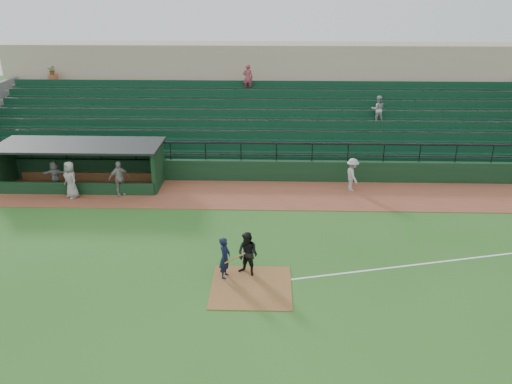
{
  "coord_description": "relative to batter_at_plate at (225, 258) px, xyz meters",
  "views": [
    {
      "loc": [
        0.67,
        -17.45,
        10.58
      ],
      "look_at": [
        0.0,
        5.0,
        1.4
      ],
      "focal_mm": 36.17,
      "sensor_mm": 36.0,
      "label": 1
    }
  ],
  "objects": [
    {
      "name": "dugout",
      "position": [
        -8.72,
        9.86,
        0.49
      ],
      "size": [
        8.9,
        3.2,
        2.42
      ],
      "color": "black",
      "rests_on": "ground"
    },
    {
      "name": "umpire",
      "position": [
        0.86,
        0.22,
        0.05
      ],
      "size": [
        1.09,
        1.02,
        1.78
      ],
      "primitive_type": "imported",
      "rotation": [
        0.0,
        0.0,
        -0.53
      ],
      "color": "black",
      "rests_on": "ground"
    },
    {
      "name": "ground",
      "position": [
        1.03,
        0.3,
        -0.84
      ],
      "size": [
        90.0,
        90.0,
        0.0
      ],
      "primitive_type": "plane",
      "color": "#27591D",
      "rests_on": "ground"
    },
    {
      "name": "warning_track",
      "position": [
        1.03,
        8.3,
        -0.83
      ],
      "size": [
        40.0,
        4.0,
        0.03
      ],
      "primitive_type": "cube",
      "color": "brown",
      "rests_on": "ground"
    },
    {
      "name": "dugout_player_a",
      "position": [
        -6.28,
        8.03,
        0.13
      ],
      "size": [
        1.18,
        1.0,
        1.89
      ],
      "primitive_type": "imported",
      "rotation": [
        0.0,
        0.0,
        0.59
      ],
      "color": "gray",
      "rests_on": "warning_track"
    },
    {
      "name": "stadium_structure",
      "position": [
        1.03,
        16.76,
        1.46
      ],
      "size": [
        38.0,
        13.08,
        6.4
      ],
      "color": "black",
      "rests_on": "ground"
    },
    {
      "name": "home_plate_dirt",
      "position": [
        1.03,
        -0.7,
        -0.83
      ],
      "size": [
        3.0,
        3.0,
        0.03
      ],
      "primitive_type": "cube",
      "color": "brown",
      "rests_on": "ground"
    },
    {
      "name": "dugout_player_b",
      "position": [
        -8.72,
        7.63,
        0.18
      ],
      "size": [
        1.14,
        1.12,
        1.98
      ],
      "primitive_type": "imported",
      "rotation": [
        0.0,
        0.0,
        -0.73
      ],
      "color": "gray",
      "rests_on": "warning_track"
    },
    {
      "name": "foul_line",
      "position": [
        9.03,
        1.5,
        -0.84
      ],
      "size": [
        17.49,
        4.44,
        0.01
      ],
      "primitive_type": "cube",
      "rotation": [
        0.0,
        0.0,
        0.24
      ],
      "color": "white",
      "rests_on": "ground"
    },
    {
      "name": "runner",
      "position": [
        6.11,
        9.05,
        0.09
      ],
      "size": [
        0.91,
        1.29,
        1.82
      ],
      "primitive_type": "imported",
      "rotation": [
        0.0,
        0.0,
        1.78
      ],
      "color": "#A5A09B",
      "rests_on": "warning_track"
    },
    {
      "name": "dugout_player_c",
      "position": [
        -10.05,
        8.87,
        -0.02
      ],
      "size": [
        1.49,
        0.53,
        1.59
      ],
      "primitive_type": "imported",
      "rotation": [
        0.0,
        0.0,
        3.18
      ],
      "color": "#9B9691",
      "rests_on": "warning_track"
    },
    {
      "name": "batter_at_plate",
      "position": [
        0.0,
        0.0,
        0.0
      ],
      "size": [
        1.06,
        0.71,
        1.69
      ],
      "color": "black",
      "rests_on": "ground"
    }
  ]
}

